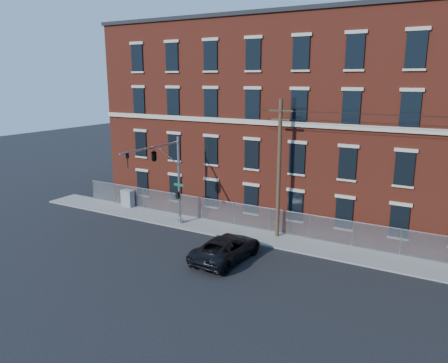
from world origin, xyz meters
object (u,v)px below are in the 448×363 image
utility_pole_near (279,167)px  utility_cabinet (128,198)px  pickup_truck (226,248)px  traffic_signal_mast (160,164)px

utility_pole_near → utility_cabinet: 15.54m
pickup_truck → utility_cabinet: (-13.60, 5.80, 0.08)m
utility_pole_near → utility_cabinet: utility_pole_near is taller
utility_cabinet → utility_pole_near: bearing=3.4°
traffic_signal_mast → utility_pole_near: bearing=23.1°
pickup_truck → utility_cabinet: bearing=-20.5°
pickup_truck → utility_cabinet: utility_cabinet is taller
traffic_signal_mast → pickup_truck: bearing=-16.4°
utility_pole_near → pickup_truck: bearing=-103.3°
utility_pole_near → utility_cabinet: (-14.88, 0.40, -4.47)m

